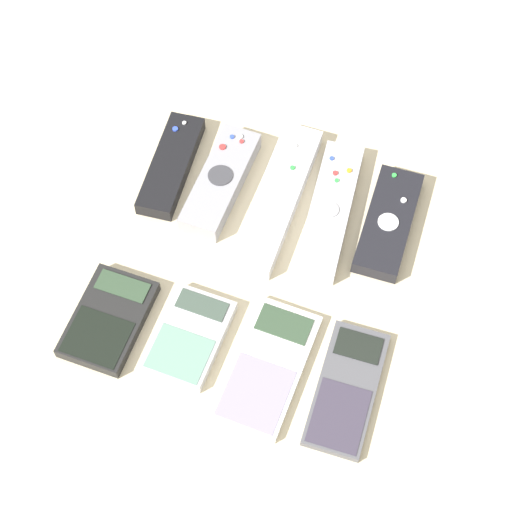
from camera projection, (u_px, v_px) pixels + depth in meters
ground_plane at (248, 284)px, 1.01m from camera, size 3.00×3.00×0.00m
remote_0 at (171, 165)px, 1.09m from camera, size 0.05×0.15×0.02m
remote_1 at (221, 182)px, 1.07m from camera, size 0.06×0.16×0.03m
remote_2 at (275, 197)px, 1.06m from camera, size 0.06×0.22×0.02m
remote_3 at (330, 210)px, 1.05m from camera, size 0.06×0.20×0.02m
remote_4 at (388, 222)px, 1.04m from camera, size 0.06×0.15×0.02m
calculator_0 at (109, 319)px, 0.98m from camera, size 0.08×0.12×0.02m
calculator_1 at (189, 336)px, 0.97m from camera, size 0.08×0.12×0.02m
calculator_2 at (268, 366)px, 0.95m from camera, size 0.09×0.16×0.01m
calculator_3 at (347, 389)px, 0.94m from camera, size 0.06×0.15×0.01m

